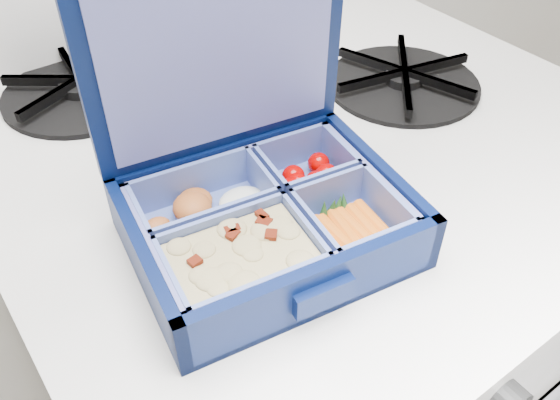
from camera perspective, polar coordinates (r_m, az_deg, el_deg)
stove at (r=1.01m, az=1.08°, el=-16.36°), size 0.66×0.66×1.00m
bento_box at (r=0.48m, az=-1.16°, el=-2.13°), size 0.24×0.20×0.05m
burner_grate at (r=0.71m, az=11.84°, el=11.57°), size 0.21×0.21×0.03m
burner_grate_rear at (r=0.72m, az=-18.62°, el=10.25°), size 0.23×0.23×0.02m
fork at (r=0.62m, az=0.22°, el=6.17°), size 0.14×0.15×0.01m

